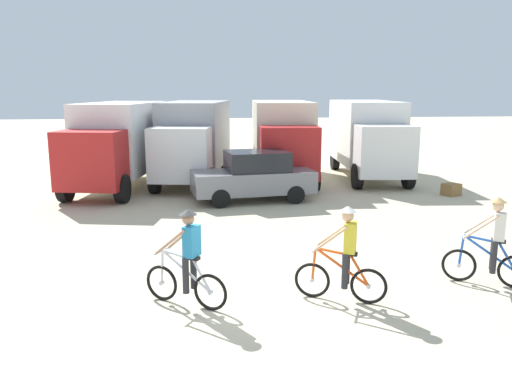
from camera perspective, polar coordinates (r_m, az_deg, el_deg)
The scene contains 10 objects.
ground_plane at distance 10.26m, azimuth 0.13°, elevation -10.98°, with size 120.00×120.00×0.00m, color beige.
box_truck_avon_van at distance 21.11m, azimuth -14.92°, elevation 5.47°, with size 3.57×7.07×3.35m.
box_truck_grey_hauler at distance 22.09m, azimuth -6.92°, elevation 6.01°, with size 3.42×7.04×3.35m.
box_truck_cream_rv at distance 22.45m, azimuth 2.94°, elevation 6.16°, with size 2.82×6.89×3.35m.
box_truck_white_box at distance 23.47m, azimuth 12.24°, elevation 6.15°, with size 2.90×6.92×3.35m.
sedan_parked at distance 18.08m, azimuth -0.22°, elevation 1.75°, with size 4.40×2.33×1.76m.
cyclist_orange_shirt at distance 9.45m, azimuth -7.57°, elevation -7.61°, with size 1.50×0.96×1.82m.
cyclist_cowboy_hat at distance 9.72m, azimuth 9.69°, elevation -7.14°, with size 1.61×0.80×1.82m.
cyclist_near_camera at distance 11.36m, azimuth 24.61°, elevation -5.31°, with size 1.55×0.90×1.82m.
supply_crate at distance 20.48m, azimuth 20.73°, elevation 0.26°, with size 0.51×0.59×0.44m, color olive.
Camera 1 is at (-1.07, -9.43, 3.90)m, focal length 36.26 mm.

